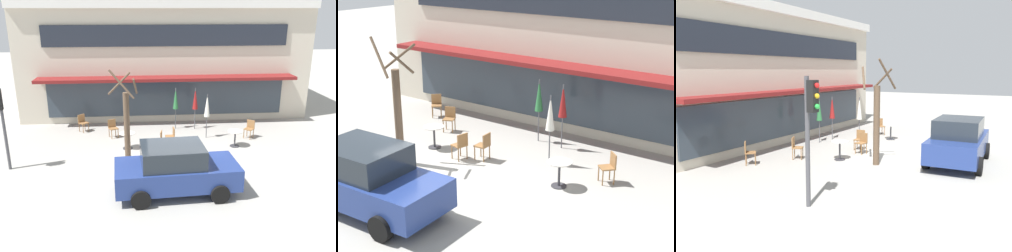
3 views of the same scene
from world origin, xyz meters
The scene contains 15 objects.
ground_plane centered at (0.00, 0.00, 0.00)m, with size 80.00×80.00×0.00m, color #9E9B93.
building_facade centered at (0.00, 9.96, 3.28)m, with size 16.17×9.10×6.56m.
cafe_table_near_wall centered at (2.84, 1.93, 0.52)m, with size 0.70×0.70×0.76m.
cafe_table_streetside centered at (-2.10, 2.05, 0.52)m, with size 0.70×0.70×0.76m.
patio_umbrella_green_folded centered at (1.37, 4.56, 1.63)m, with size 0.28×0.28×2.20m.
patio_umbrella_cream_folded centered at (1.73, 3.18, 1.63)m, with size 0.28×0.28×2.20m.
patio_umbrella_corner_open centered at (0.36, 4.68, 1.63)m, with size 0.28×0.28×2.20m.
cafe_chair_0 centered at (-0.08, 2.21, 0.53)m, with size 0.43×0.43×0.89m.
cafe_chair_1 centered at (-2.86, 3.65, 0.53)m, with size 0.53×0.53×0.89m.
cafe_chair_2 centered at (-4.47, 4.65, 0.53)m, with size 0.57×0.57×0.89m.
cafe_chair_3 centered at (3.85, 3.00, 0.53)m, with size 0.57×0.57×0.89m.
cafe_chair_4 centered at (-0.69, 1.78, 0.53)m, with size 0.47×0.47×0.89m.
parked_sedan centered at (-0.34, -2.15, 0.88)m, with size 4.30×2.21×1.76m.
street_tree centered at (-2.05, 0.49, 1.71)m, with size 1.20×1.35×3.95m.
traffic_light_pole centered at (-6.73, 0.17, 2.30)m, with size 0.26×0.44×3.40m.
Camera 1 is at (-1.50, -13.12, 6.14)m, focal length 38.00 mm.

